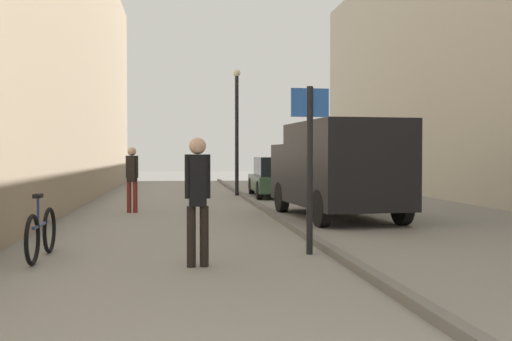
{
  "coord_description": "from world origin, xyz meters",
  "views": [
    {
      "loc": [
        -0.79,
        -2.08,
        1.55
      ],
      "look_at": [
        0.79,
        9.71,
        1.23
      ],
      "focal_mm": 41.31,
      "sensor_mm": 36.0,
      "label": 1
    }
  ],
  "objects": [
    {
      "name": "ground_plane",
      "position": [
        0.0,
        12.0,
        0.0
      ],
      "size": [
        80.0,
        80.0,
        0.0
      ],
      "primitive_type": "plane",
      "color": "gray"
    },
    {
      "name": "building_facade_left",
      "position": [
        -4.75,
        12.0,
        4.67
      ],
      "size": [
        2.29,
        40.0,
        9.34
      ],
      "primitive_type": "cube",
      "color": "gray",
      "rests_on": "ground_plane"
    },
    {
      "name": "kerb_strip",
      "position": [
        1.58,
        12.0,
        0.06
      ],
      "size": [
        0.16,
        40.0,
        0.12
      ],
      "primitive_type": "cube",
      "color": "#615F5B",
      "rests_on": "ground_plane"
    },
    {
      "name": "pedestrian_main_foreground",
      "position": [
        -0.51,
        6.03,
        1.03
      ],
      "size": [
        0.35,
        0.23,
        1.78
      ],
      "rotation": [
        0.0,
        0.0,
        0.05
      ],
      "color": "black",
      "rests_on": "ground_plane"
    },
    {
      "name": "pedestrian_mid_block",
      "position": [
        -1.99,
        13.86,
        1.01
      ],
      "size": [
        0.34,
        0.25,
        1.74
      ],
      "rotation": [
        0.0,
        0.0,
        2.84
      ],
      "color": "maroon",
      "rests_on": "ground_plane"
    },
    {
      "name": "delivery_van",
      "position": [
        3.06,
        11.82,
        1.24
      ],
      "size": [
        2.42,
        5.06,
        2.31
      ],
      "rotation": [
        0.0,
        0.0,
        0.08
      ],
      "color": "black",
      "rests_on": "ground_plane"
    },
    {
      "name": "parked_car",
      "position": [
        2.88,
        19.36,
        0.71
      ],
      "size": [
        1.94,
        4.25,
        1.45
      ],
      "rotation": [
        0.0,
        0.0,
        -0.03
      ],
      "color": "#335138",
      "rests_on": "ground_plane"
    },
    {
      "name": "street_sign_post",
      "position": [
        1.24,
        6.82,
        1.55
      ],
      "size": [
        0.6,
        0.1,
        2.6
      ],
      "rotation": [
        0.0,
        0.0,
        3.19
      ],
      "color": "black",
      "rests_on": "ground_plane"
    },
    {
      "name": "lamp_post",
      "position": [
        1.44,
        20.01,
        2.72
      ],
      "size": [
        0.28,
        0.28,
        4.76
      ],
      "color": "black",
      "rests_on": "ground_plane"
    },
    {
      "name": "bicycle_leaning",
      "position": [
        -2.79,
        6.94,
        0.38
      ],
      "size": [
        0.1,
        1.77,
        0.98
      ],
      "rotation": [
        0.0,
        0.0,
        -0.01
      ],
      "color": "black",
      "rests_on": "ground_plane"
    }
  ]
}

